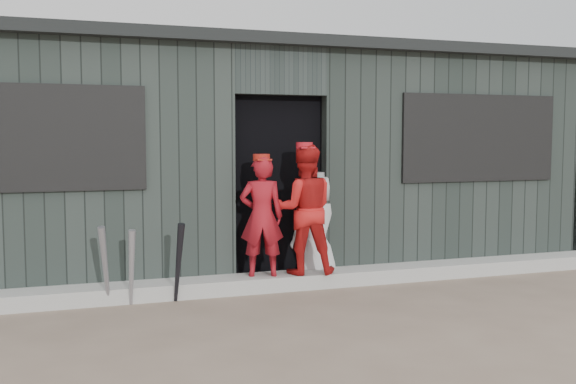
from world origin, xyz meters
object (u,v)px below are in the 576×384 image
object	(u,v)px
bat_left	(131,268)
dugout	(246,159)
bat_right	(178,263)
player_grey_back	(317,228)
player_red_right	(304,209)
bat_mid	(105,267)
player_red_left	(262,217)

from	to	relation	value
bat_left	dugout	size ratio (longest dim) A/B	0.09
bat_right	dugout	distance (m)	2.44
player_grey_back	player_red_right	bearing A→B (deg)	45.44
dugout	bat_left	bearing A→B (deg)	-129.54
bat_mid	player_red_left	bearing A→B (deg)	8.23
player_red_left	player_red_right	bearing A→B (deg)	-169.72
player_grey_back	bat_left	bearing A→B (deg)	10.01
player_red_right	bat_mid	bearing A→B (deg)	17.98
bat_right	player_grey_back	bearing A→B (deg)	18.24
bat_left	player_grey_back	world-z (taller)	player_grey_back
bat_left	player_grey_back	size ratio (longest dim) A/B	0.62
bat_mid	bat_right	xyz separation A→B (m)	(0.66, -0.03, -0.00)
bat_right	dugout	bearing A→B (deg)	59.23
bat_left	dugout	distance (m)	2.66
bat_left	player_red_right	bearing A→B (deg)	6.77
dugout	bat_right	bearing A→B (deg)	-120.77
bat_mid	player_grey_back	world-z (taller)	player_grey_back
bat_mid	bat_right	distance (m)	0.66
bat_mid	player_red_right	distance (m)	2.05
bat_left	bat_mid	distance (m)	0.23
player_red_right	player_grey_back	size ratio (longest dim) A/B	1.15
player_grey_back	player_red_left	bearing A→B (deg)	16.94
bat_mid	player_grey_back	xyz separation A→B (m)	(2.24, 0.49, 0.19)
player_red_right	player_grey_back	bearing A→B (deg)	-118.52
bat_mid	player_red_right	world-z (taller)	player_red_right
bat_mid	player_red_right	xyz separation A→B (m)	(1.99, 0.20, 0.43)
bat_right	player_red_left	distance (m)	0.99
bat_mid	player_red_left	xyz separation A→B (m)	(1.54, 0.22, 0.37)
bat_mid	dugout	size ratio (longest dim) A/B	0.09
bat_mid	bat_left	bearing A→B (deg)	-1.84
player_red_right	player_red_left	bearing A→B (deg)	9.45
bat_left	player_red_right	xyz separation A→B (m)	(1.76, 0.21, 0.45)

